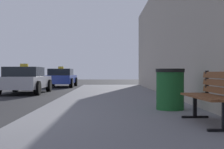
{
  "coord_description": "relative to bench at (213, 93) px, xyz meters",
  "views": [
    {
      "loc": [
        3.63,
        -5.49,
        1.0
      ],
      "look_at": [
        3.74,
        1.43,
        0.96
      ],
      "focal_mm": 49.05,
      "sensor_mm": 36.0,
      "label": 1
    }
  ],
  "objects": [
    {
      "name": "car_blue",
      "position": [
        -4.98,
        16.44,
        -0.01
      ],
      "size": [
        1.93,
        4.53,
        1.43
      ],
      "color": "#233899",
      "rests_on": "ground_plane"
    },
    {
      "name": "sidewalk",
      "position": [
        -1.39,
        0.44,
        -0.58
      ],
      "size": [
        4.0,
        32.0,
        0.15
      ],
      "primitive_type": "cube",
      "color": "slate",
      "rests_on": "ground_plane"
    },
    {
      "name": "trash_bin",
      "position": [
        -0.31,
        1.96,
        -0.04
      ],
      "size": [
        0.66,
        0.66,
        0.94
      ],
      "color": "#195926",
      "rests_on": "sidewalk"
    },
    {
      "name": "car_silver",
      "position": [
        -5.72,
        9.77,
        -0.01
      ],
      "size": [
        1.99,
        4.13,
        1.43
      ],
      "color": "#B7B7BF",
      "rests_on": "ground_plane"
    },
    {
      "name": "bench",
      "position": [
        0.0,
        0.0,
        0.0
      ],
      "size": [
        0.55,
        1.58,
        0.89
      ],
      "rotation": [
        0.0,
        0.0,
        0.04
      ],
      "color": "brown",
      "rests_on": "sidewalk"
    }
  ]
}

